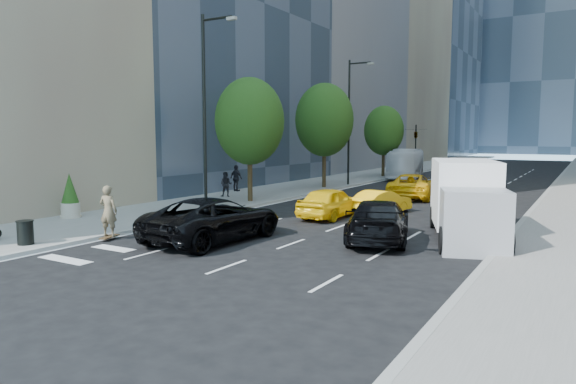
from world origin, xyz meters
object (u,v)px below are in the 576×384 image
Objects in this scene: skateboarder at (109,214)px; black_sedan_lincoln at (214,219)px; black_sedan_mercedes at (379,220)px; trash_can at (25,233)px; box_truck at (466,200)px; city_bus at (406,164)px; planter_shrub at (70,196)px.

black_sedan_lincoln is (3.69, 2.00, -0.16)m from skateboarder.
black_sedan_mercedes is at bearing -167.04° from skateboarder.
black_sedan_lincoln is 6.85m from trash_can.
black_sedan_lincoln reaches higher than black_sedan_mercedes.
skateboarder is at bearing 31.13° from black_sedan_lincoln.
black_sedan_mercedes is (5.54, 3.27, -0.05)m from black_sedan_lincoln.
skateboarder is 14.13m from box_truck.
black_sedan_mercedes is (9.23, 5.27, -0.20)m from skateboarder.
black_sedan_lincoln is at bearing -166.41° from box_truck.
skateboarder is 0.20× the size of city_bus.
black_sedan_mercedes is 2.58× the size of planter_shrub.
box_truck is at bearing 16.08° from planter_shrub.
city_bus is (0.80, 34.83, 0.42)m from skateboarder.
skateboarder reaches higher than black_sedan_mercedes.
box_truck is 8.17× the size of trash_can.
black_sedan_lincoln is at bearing -96.59° from city_bus.
planter_shrub is (-4.05, 4.87, 0.61)m from trash_can.
planter_shrub reaches higher than trash_can.
skateboarder reaches higher than black_sedan_lincoln.
planter_shrub is at bearing -5.40° from black_sedan_mercedes.
black_sedan_lincoln is 32.96m from city_bus.
black_sedan_mercedes is 0.81× the size of box_truck.
black_sedan_lincoln is 6.43m from black_sedan_mercedes.
city_bus is (-8.43, 29.56, 0.63)m from black_sedan_mercedes.
skateboarder is at bearing 62.78° from trash_can.
city_bus reaches higher than planter_shrub.
planter_shrub reaches higher than black_sedan_mercedes.
city_bus is at bearing 86.71° from trash_can.
city_bus reaches higher than black_sedan_mercedes.
black_sedan_lincoln is 9.95m from box_truck.
city_bus reaches higher than black_sedan_lincoln.
black_sedan_mercedes is at bearing 36.75° from trash_can.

